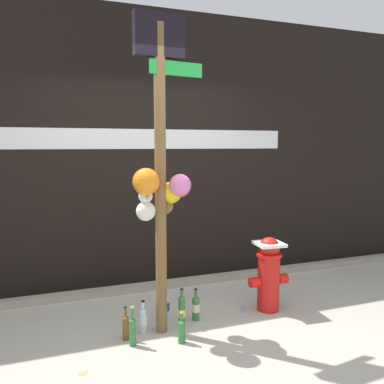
# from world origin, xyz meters

# --- Properties ---
(ground_plane) EXTENTS (14.00, 14.00, 0.00)m
(ground_plane) POSITION_xyz_m (0.00, 0.00, 0.00)
(ground_plane) COLOR #ADA899
(building_wall) EXTENTS (10.00, 0.21, 3.27)m
(building_wall) POSITION_xyz_m (-0.00, 1.63, 1.63)
(building_wall) COLOR black
(building_wall) RESTS_ON ground_plane
(curb_strip) EXTENTS (8.00, 0.12, 0.08)m
(curb_strip) POSITION_xyz_m (0.00, 1.27, 0.04)
(curb_strip) COLOR gray
(curb_strip) RESTS_ON ground_plane
(memorial_post) EXTENTS (0.66, 0.40, 2.77)m
(memorial_post) POSITION_xyz_m (-0.19, 0.20, 1.51)
(memorial_post) COLOR brown
(memorial_post) RESTS_ON ground_plane
(fire_hydrant) EXTENTS (0.42, 0.29, 0.76)m
(fire_hydrant) POSITION_xyz_m (0.96, 0.29, 0.40)
(fire_hydrant) COLOR red
(fire_hydrant) RESTS_ON ground_plane
(bottle_0) EXTENTS (0.06, 0.06, 0.27)m
(bottle_0) POSITION_xyz_m (-0.10, -0.06, 0.11)
(bottle_0) COLOR #337038
(bottle_0) RESTS_ON ground_plane
(bottle_1) EXTENTS (0.06, 0.06, 0.32)m
(bottle_1) POSITION_xyz_m (-0.09, 0.45, 0.13)
(bottle_1) COLOR #B2DBEA
(bottle_1) RESTS_ON ground_plane
(bottle_2) EXTENTS (0.06, 0.06, 0.30)m
(bottle_2) POSITION_xyz_m (-0.54, 0.16, 0.12)
(bottle_2) COLOR brown
(bottle_2) RESTS_ON ground_plane
(bottle_3) EXTENTS (0.07, 0.07, 0.30)m
(bottle_3) POSITION_xyz_m (-0.36, 0.24, 0.12)
(bottle_3) COLOR #B2DBEA
(bottle_3) RESTS_ON ground_plane
(bottle_4) EXTENTS (0.07, 0.07, 0.31)m
(bottle_4) POSITION_xyz_m (0.17, 0.32, 0.13)
(bottle_4) COLOR #337038
(bottle_4) RESTS_ON ground_plane
(bottle_5) EXTENTS (0.06, 0.06, 0.34)m
(bottle_5) POSITION_xyz_m (-0.51, 0.03, 0.14)
(bottle_5) COLOR #337038
(bottle_5) RESTS_ON ground_plane
(bottle_6) EXTENTS (0.07, 0.07, 0.37)m
(bottle_6) POSITION_xyz_m (0.00, 0.23, 0.15)
(bottle_6) COLOR #337038
(bottle_6) RESTS_ON ground_plane
(litter_0) EXTENTS (0.07, 0.06, 0.01)m
(litter_0) POSITION_xyz_m (-0.94, -0.25, 0.00)
(litter_0) COLOR tan
(litter_0) RESTS_ON ground_plane
(litter_1) EXTENTS (0.13, 0.15, 0.01)m
(litter_1) POSITION_xyz_m (0.72, 0.39, 0.00)
(litter_1) COLOR #8C99B2
(litter_1) RESTS_ON ground_plane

